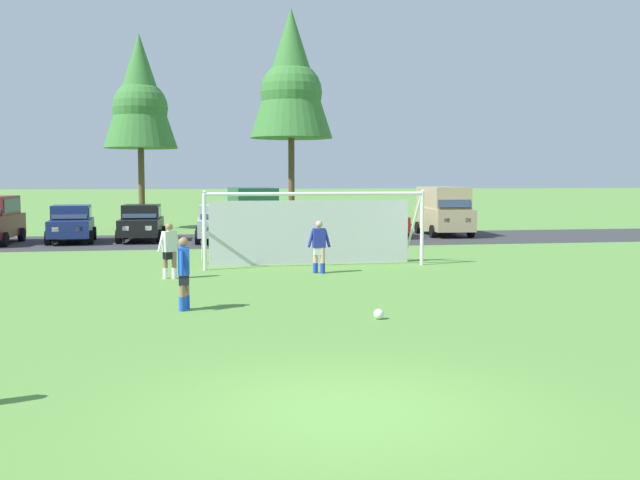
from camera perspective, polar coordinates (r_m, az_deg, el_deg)
ground_plane at (r=24.15m, az=-5.50°, el=-2.25°), size 400.00×400.00×0.00m
parking_lot_strip at (r=35.59m, az=-7.02°, el=-0.02°), size 52.00×8.40×0.01m
soccer_ball at (r=15.55m, az=4.56°, el=-5.71°), size 0.22×0.22×0.22m
soccer_goal at (r=25.13m, az=-0.62°, el=1.00°), size 7.46×2.11×2.57m
player_striker_near at (r=22.08m, az=-11.54°, el=-0.83°), size 0.72×0.39×1.64m
player_midfield_center at (r=22.92m, az=-0.07°, el=-0.53°), size 0.74×0.27×1.64m
player_defender_far at (r=16.72m, az=-10.45°, el=-2.57°), size 0.25×0.73×1.64m
parked_car_slot_left at (r=35.99m, az=-18.63°, el=1.21°), size 2.24×4.31×1.72m
parked_car_slot_center_left at (r=35.84m, az=-13.61°, el=1.31°), size 2.15×4.26×1.72m
parked_car_slot_center at (r=34.73m, az=-7.93°, el=1.30°), size 2.12×4.24×1.72m
parked_car_slot_center_right at (r=34.47m, az=-5.22°, el=2.07°), size 2.41×4.91×2.52m
parked_car_slot_right at (r=35.57m, az=-0.63°, el=1.42°), size 2.18×4.27×1.72m
parked_car_slot_far_right at (r=37.47m, az=4.58°, el=1.58°), size 2.23×4.30×1.72m
parked_car_slot_end at (r=38.96m, az=9.51°, el=2.33°), size 2.41×4.91×2.52m
tree_left_edge at (r=44.75m, az=-13.73°, el=10.83°), size 4.25×4.25×11.32m
tree_mid_left at (r=43.39m, az=-2.24°, el=12.41°), size 4.76×4.76×12.68m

